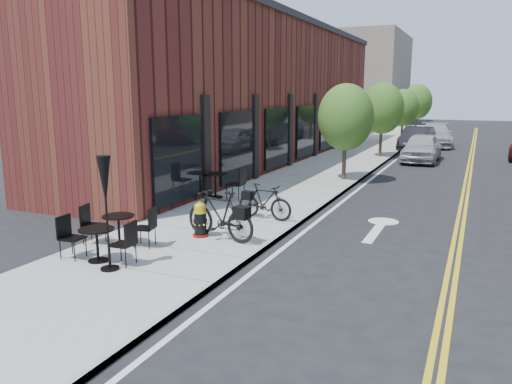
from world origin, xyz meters
The scene contains 18 objects.
ground centered at (0.00, 0.00, 0.00)m, with size 120.00×120.00×0.00m, color black.
sidewalk_near centered at (-2.00, 10.00, 0.06)m, with size 4.00×70.00×0.12m, color #9E9B93.
building_near centered at (-6.50, 14.00, 3.50)m, with size 5.00×28.00×7.00m, color #4E1B19.
bg_building_left centered at (-8.00, 48.00, 5.00)m, with size 8.00×14.00×10.00m, color #726656.
tree_near_a centered at (-0.60, 9.00, 2.60)m, with size 2.20×2.20×3.81m.
tree_near_b centered at (-0.60, 17.00, 2.71)m, with size 2.30×2.30×3.98m.
tree_near_c centered at (-0.60, 25.00, 2.53)m, with size 2.10×2.10×3.67m.
tree_near_d centered at (-0.60, 33.00, 2.79)m, with size 2.40×2.40×4.11m.
fire_hydrant centered at (-1.76, -0.45, 0.54)m, with size 0.49×0.49×0.88m.
bicycle_left centered at (-1.21, -0.47, 0.72)m, with size 0.56×1.99×1.20m, color black.
bicycle_right centered at (-0.99, 1.74, 0.62)m, with size 0.47×1.65×0.99m, color black.
bistro_set_a centered at (-2.79, -2.92, 0.58)m, with size 1.71×0.78×0.91m.
bistro_set_b centered at (-3.12, -1.82, 0.58)m, with size 1.73×0.87×0.91m.
bistro_set_c centered at (-3.60, 3.69, 0.66)m, with size 1.99×0.88×1.07m.
patio_umbrella centered at (-2.23, -3.21, 1.76)m, with size 0.37×0.37×2.28m.
parked_car_a centered at (1.60, 16.55, 0.74)m, with size 1.75×4.36×1.48m, color #A9ABB2.
parked_car_b centered at (0.80, 21.69, 0.74)m, with size 1.57×4.50×1.48m, color black.
parked_car_c centered at (1.60, 24.73, 0.76)m, with size 2.13×5.23×1.52m, color #A6A5AA.
Camera 1 is at (4.27, -10.64, 3.59)m, focal length 35.00 mm.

